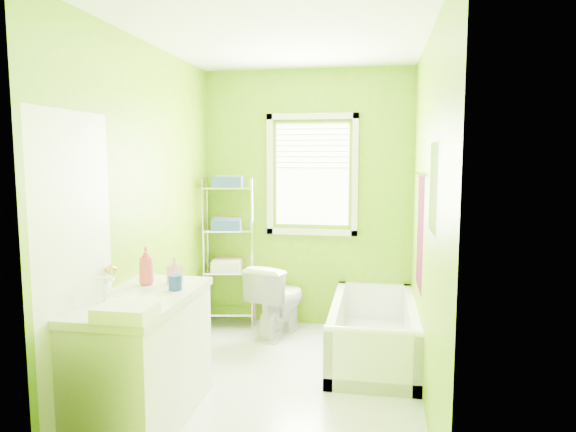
% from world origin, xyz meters
% --- Properties ---
extents(ground, '(2.90, 2.90, 0.00)m').
position_xyz_m(ground, '(0.00, 0.00, 0.00)').
color(ground, silver).
rests_on(ground, ground).
extents(room_envelope, '(2.14, 2.94, 2.62)m').
position_xyz_m(room_envelope, '(0.00, 0.00, 1.55)').
color(room_envelope, '#699A07').
rests_on(room_envelope, ground).
extents(window, '(0.92, 0.05, 1.22)m').
position_xyz_m(window, '(0.05, 1.42, 1.61)').
color(window, white).
rests_on(window, ground).
extents(door, '(0.09, 0.80, 2.00)m').
position_xyz_m(door, '(-1.04, -1.00, 1.00)').
color(door, white).
rests_on(door, ground).
extents(right_wall_decor, '(0.04, 1.48, 1.17)m').
position_xyz_m(right_wall_decor, '(1.04, -0.02, 1.32)').
color(right_wall_decor, '#4A081E').
rests_on(right_wall_decor, ground).
extents(bathtub, '(0.72, 1.54, 0.50)m').
position_xyz_m(bathtub, '(0.69, 0.65, 0.16)').
color(bathtub, white).
rests_on(bathtub, ground).
extents(toilet, '(0.59, 0.78, 0.71)m').
position_xyz_m(toilet, '(-0.23, 1.08, 0.35)').
color(toilet, white).
rests_on(toilet, ground).
extents(vanity, '(0.58, 1.14, 1.12)m').
position_xyz_m(vanity, '(-0.77, -0.73, 0.45)').
color(vanity, silver).
rests_on(vanity, ground).
extents(wire_shelf_unit, '(0.56, 0.45, 1.54)m').
position_xyz_m(wire_shelf_unit, '(-0.77, 1.28, 0.93)').
color(wire_shelf_unit, silver).
rests_on(wire_shelf_unit, ground).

